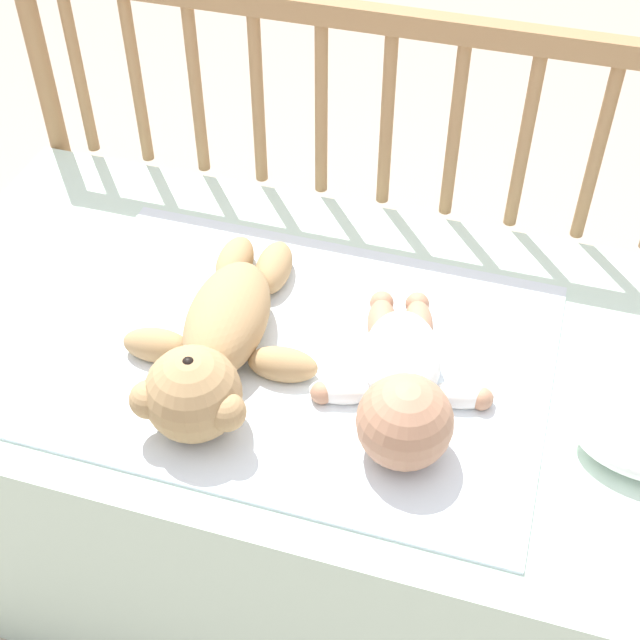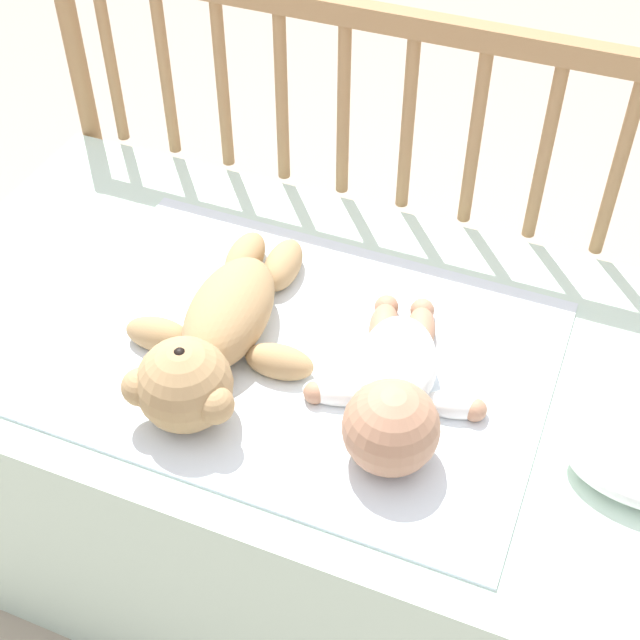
{
  "view_description": "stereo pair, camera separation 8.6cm",
  "coord_description": "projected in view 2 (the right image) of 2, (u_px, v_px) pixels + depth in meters",
  "views": [
    {
      "loc": [
        0.27,
        -0.89,
        1.51
      ],
      "look_at": [
        0.0,
        -0.01,
        0.61
      ],
      "focal_mm": 50.0,
      "sensor_mm": 36.0,
      "label": 1
    },
    {
      "loc": [
        0.35,
        -0.87,
        1.51
      ],
      "look_at": [
        0.0,
        -0.01,
        0.61
      ],
      "focal_mm": 50.0,
      "sensor_mm": 36.0,
      "label": 2
    }
  ],
  "objects": [
    {
      "name": "crib_mattress",
      "position": [
        322.0,
        455.0,
        1.53
      ],
      "size": [
        1.33,
        0.71,
        0.55
      ],
      "color": "silver",
      "rests_on": "ground_plane"
    },
    {
      "name": "blanket",
      "position": [
        296.0,
        354.0,
        1.32
      ],
      "size": [
        0.74,
        0.53,
        0.01
      ],
      "color": "white",
      "rests_on": "crib_mattress"
    },
    {
      "name": "crib_rail",
      "position": [
        405.0,
        157.0,
        1.52
      ],
      "size": [
        1.33,
        0.04,
        0.91
      ],
      "color": "#997047",
      "rests_on": "ground_plane"
    },
    {
      "name": "ground_plane",
      "position": [
        322.0,
        541.0,
        1.72
      ],
      "size": [
        12.0,
        12.0,
        0.0
      ],
      "primitive_type": "plane",
      "color": "tan"
    },
    {
      "name": "baby",
      "position": [
        395.0,
        390.0,
        1.21
      ],
      "size": [
        0.26,
        0.35,
        0.13
      ],
      "color": "white",
      "rests_on": "crib_mattress"
    },
    {
      "name": "teddy_bear",
      "position": [
        215.0,
        337.0,
        1.27
      ],
      "size": [
        0.3,
        0.44,
        0.13
      ],
      "color": "tan",
      "rests_on": "crib_mattress"
    }
  ]
}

